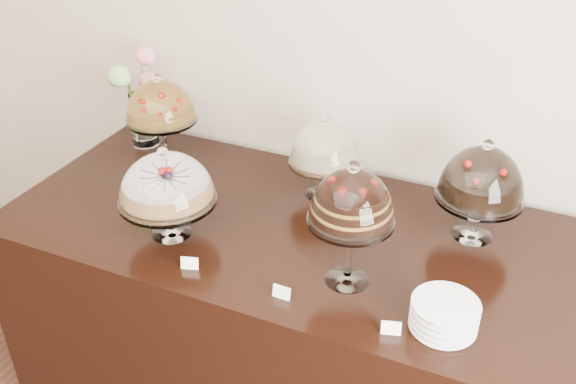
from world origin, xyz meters
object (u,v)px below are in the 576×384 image
at_px(display_counter, 293,317).
at_px(cake_stand_dark_choco, 482,178).
at_px(flower_vase, 138,97).
at_px(plate_stack, 444,315).
at_px(cake_stand_sugar_sponge, 166,183).
at_px(cake_stand_fruit_tart, 160,105).
at_px(cake_stand_choco_layer, 352,202).
at_px(cake_stand_cheesecake, 325,147).

bearing_deg(display_counter, cake_stand_dark_choco, 19.28).
relative_size(flower_vase, plate_stack, 2.22).
bearing_deg(cake_stand_sugar_sponge, display_counter, 29.11).
height_order(cake_stand_fruit_tart, flower_vase, flower_vase).
xyz_separation_m(cake_stand_choco_layer, cake_stand_fruit_tart, (-1.03, 0.48, -0.05)).
distance_m(flower_vase, plate_stack, 1.68).
bearing_deg(cake_stand_dark_choco, display_counter, -160.72).
bearing_deg(cake_stand_fruit_tart, flower_vase, 156.81).
height_order(display_counter, cake_stand_choco_layer, cake_stand_choco_layer).
xyz_separation_m(display_counter, flower_vase, (-0.91, 0.34, 0.68)).
height_order(cake_stand_cheesecake, cake_stand_fruit_tart, cake_stand_fruit_tart).
distance_m(cake_stand_sugar_sponge, cake_stand_cheesecake, 0.63).
height_order(display_counter, cake_stand_sugar_sponge, cake_stand_sugar_sponge).
bearing_deg(cake_stand_choco_layer, cake_stand_cheesecake, 119.52).
height_order(cake_stand_dark_choco, cake_stand_fruit_tart, cake_stand_fruit_tart).
xyz_separation_m(cake_stand_dark_choco, plate_stack, (0.01, -0.53, -0.19)).
height_order(cake_stand_choco_layer, cake_stand_dark_choco, cake_stand_choco_layer).
relative_size(cake_stand_fruit_tart, plate_stack, 2.00).
height_order(cake_stand_sugar_sponge, plate_stack, cake_stand_sugar_sponge).
height_order(cake_stand_sugar_sponge, flower_vase, flower_vase).
bearing_deg(cake_stand_cheesecake, cake_stand_dark_choco, -4.27).
distance_m(cake_stand_choco_layer, cake_stand_cheesecake, 0.55).
bearing_deg(cake_stand_sugar_sponge, flower_vase, 132.55).
xyz_separation_m(cake_stand_sugar_sponge, cake_stand_cheesecake, (0.41, 0.48, -0.00)).
relative_size(display_counter, cake_stand_fruit_tart, 5.54).
xyz_separation_m(display_counter, cake_stand_cheesecake, (0.02, 0.26, 0.66)).
distance_m(display_counter, flower_vase, 1.19).
relative_size(cake_stand_sugar_sponge, plate_stack, 1.79).
relative_size(cake_stand_choco_layer, plate_stack, 2.27).
bearing_deg(plate_stack, display_counter, 153.83).
bearing_deg(flower_vase, cake_stand_choco_layer, -24.76).
xyz_separation_m(cake_stand_choco_layer, cake_stand_cheesecake, (-0.27, 0.47, -0.09)).
xyz_separation_m(cake_stand_cheesecake, cake_stand_fruit_tart, (-0.76, 0.00, 0.04)).
bearing_deg(cake_stand_cheesecake, display_counter, -94.14).
height_order(cake_stand_dark_choco, flower_vase, flower_vase).
height_order(cake_stand_cheesecake, plate_stack, cake_stand_cheesecake).
height_order(cake_stand_choco_layer, cake_stand_cheesecake, cake_stand_choco_layer).
relative_size(display_counter, cake_stand_dark_choco, 5.61).
bearing_deg(cake_stand_choco_layer, plate_stack, -15.78).
bearing_deg(cake_stand_choco_layer, cake_stand_fruit_tart, 154.99).
height_order(display_counter, cake_stand_dark_choco, cake_stand_dark_choco).
distance_m(display_counter, cake_stand_fruit_tart, 1.05).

